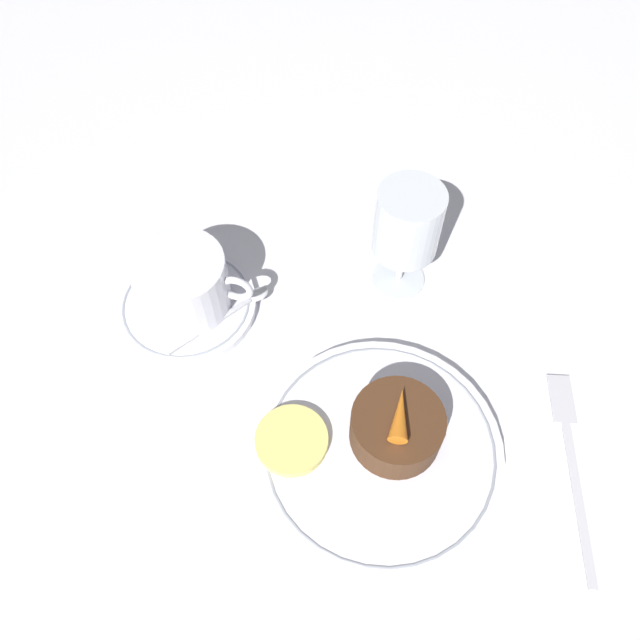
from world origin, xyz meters
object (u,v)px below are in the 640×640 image
(dinner_plate, at_px, (380,450))
(dessert_cake, at_px, (396,429))
(coffee_cup, at_px, (183,282))
(fork, at_px, (570,448))
(wine_glass, at_px, (407,227))

(dinner_plate, bearing_deg, dessert_cake, 46.80)
(coffee_cup, bearing_deg, fork, -13.46)
(dinner_plate, distance_m, coffee_cup, 0.25)
(wine_glass, xyz_separation_m, fork, (0.18, -0.17, -0.08))
(dinner_plate, xyz_separation_m, wine_glass, (-0.00, 0.20, 0.08))
(coffee_cup, height_order, dessert_cake, coffee_cup)
(wine_glass, height_order, fork, wine_glass)
(dinner_plate, relative_size, fork, 1.13)
(dinner_plate, relative_size, wine_glass, 1.72)
(wine_glass, distance_m, dessert_cake, 0.20)
(dinner_plate, xyz_separation_m, fork, (0.17, 0.03, -0.01))
(wine_glass, bearing_deg, dessert_cake, -85.41)
(coffee_cup, bearing_deg, dessert_cake, -26.80)
(dinner_plate, distance_m, wine_glass, 0.21)
(dinner_plate, xyz_separation_m, coffee_cup, (-0.22, 0.13, 0.04))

